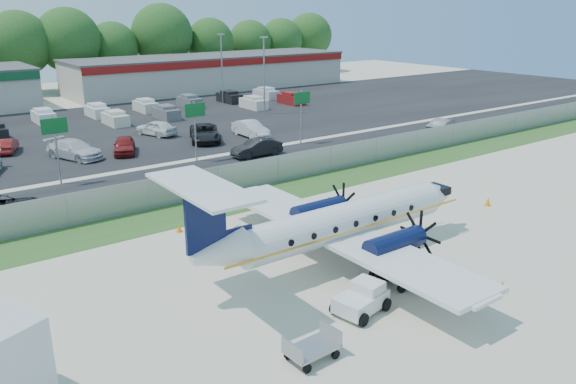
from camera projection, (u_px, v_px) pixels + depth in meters
ground at (360, 267)px, 27.69m from camera, size 170.00×170.00×0.00m
grass_verge at (234, 202)px, 36.88m from camera, size 170.00×4.00×0.02m
access_road at (186, 178)px, 42.24m from camera, size 170.00×8.00×0.02m
parking_lot at (95, 131)px, 58.32m from camera, size 170.00×32.00×0.02m
perimeter_fence at (218, 181)px, 38.10m from camera, size 120.00×0.06×1.99m
building_east at (211, 72)px, 88.98m from camera, size 44.40×12.40×5.24m
sign_left at (55, 135)px, 39.61m from camera, size 1.80×0.26×5.00m
sign_mid at (195, 118)px, 45.80m from camera, size 1.80×0.26×5.00m
sign_right at (302, 105)px, 52.00m from camera, size 1.80×0.26×5.00m
light_pole_ne at (264, 70)px, 66.43m from camera, size 0.90×0.35×9.09m
light_pole_se at (222, 64)px, 74.09m from camera, size 0.90×0.35×9.09m
tree_line at (21, 94)px, 84.36m from camera, size 112.00×6.00×14.00m
aircraft at (340, 222)px, 27.69m from camera, size 17.18×16.98×5.37m
pushback_tug at (362, 298)px, 23.44m from camera, size 2.53×2.04×1.25m
baggage_cart_near at (410, 273)px, 25.79m from camera, size 2.57×1.94×1.20m
baggage_cart_far at (312, 347)px, 20.24m from camera, size 1.98×1.25×1.01m
cone_nose at (488, 202)px, 36.22m from camera, size 0.38×0.38×0.54m
cone_port_wing at (502, 287)px, 25.11m from camera, size 0.41×0.41×0.58m
cone_starboard_wing at (179, 228)px, 31.95m from camera, size 0.33×0.33×0.47m
road_car_west at (0, 223)px, 33.28m from camera, size 6.49×4.53×1.65m
road_car_mid at (257, 156)px, 48.53m from camera, size 4.52×1.63×1.48m
road_car_east at (444, 134)px, 57.03m from camera, size 5.12×2.56×1.61m
parked_car_b at (75, 158)px, 47.74m from camera, size 4.18×5.91×1.59m
parked_car_c at (125, 153)px, 49.41m from camera, size 3.31×4.74×1.50m
parked_car_d at (205, 141)px, 54.00m from camera, size 4.80×6.37×1.61m
parked_car_e at (251, 137)px, 55.91m from camera, size 1.75×4.86×1.59m
parked_car_f at (8, 153)px, 49.68m from camera, size 2.63×4.13×1.28m
parked_car_g at (157, 135)px, 56.46m from camera, size 3.27×4.92×1.56m
far_parking_rows at (80, 124)px, 62.15m from camera, size 56.00×10.00×1.60m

